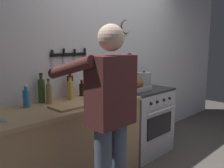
# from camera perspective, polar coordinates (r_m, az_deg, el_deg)

# --- Properties ---
(wall_back) EXTENTS (6.00, 0.13, 2.60)m
(wall_back) POSITION_cam_1_polar(r_m,az_deg,el_deg) (3.45, -0.26, 5.80)
(wall_back) COLOR silver
(wall_back) RESTS_ON ground
(counter_block) EXTENTS (2.03, 0.65, 0.90)m
(counter_block) POSITION_cam_1_polar(r_m,az_deg,el_deg) (2.63, -13.81, -14.66)
(counter_block) COLOR tan
(counter_block) RESTS_ON ground
(stove) EXTENTS (0.76, 0.67, 0.90)m
(stove) POSITION_cam_1_polar(r_m,az_deg,el_deg) (3.54, 6.51, -8.22)
(stove) COLOR #BCBCC1
(stove) RESTS_ON ground
(person_cook) EXTENTS (0.51, 0.63, 1.66)m
(person_cook) POSITION_cam_1_polar(r_m,az_deg,el_deg) (2.04, -0.64, -6.67)
(person_cook) COLOR #4C566B
(person_cook) RESTS_ON ground
(roasting_pan) EXTENTS (0.35, 0.26, 0.16)m
(roasting_pan) POSITION_cam_1_polar(r_m,az_deg,el_deg) (3.22, 5.51, -0.39)
(roasting_pan) COLOR #B7B7BC
(roasting_pan) RESTS_ON stove
(stock_pot) EXTENTS (0.20, 0.20, 0.22)m
(stock_pot) POSITION_cam_1_polar(r_m,az_deg,el_deg) (3.63, 7.25, 1.10)
(stock_pot) COLOR #B7B7BC
(stock_pot) RESTS_ON stove
(cutting_board) EXTENTS (0.36, 0.24, 0.02)m
(cutting_board) POSITION_cam_1_polar(r_m,az_deg,el_deg) (2.47, -9.48, -4.95)
(cutting_board) COLOR tan
(cutting_board) RESTS_ON counter_block
(bottle_wine_red) EXTENTS (0.07, 0.07, 0.32)m
(bottle_wine_red) POSITION_cam_1_polar(r_m,az_deg,el_deg) (2.87, -9.48, -0.43)
(bottle_wine_red) COLOR #47141E
(bottle_wine_red) RESTS_ON counter_block
(bottle_olive_oil) EXTENTS (0.07, 0.07, 0.31)m
(bottle_olive_oil) POSITION_cam_1_polar(r_m,az_deg,el_deg) (2.69, -15.72, -1.41)
(bottle_olive_oil) COLOR #385623
(bottle_olive_oil) RESTS_ON counter_block
(bottle_dish_soap) EXTENTS (0.07, 0.07, 0.22)m
(bottle_dish_soap) POSITION_cam_1_polar(r_m,az_deg,el_deg) (2.55, -18.89, -3.05)
(bottle_dish_soap) COLOR #338CCC
(bottle_dish_soap) RESTS_ON counter_block
(bottle_vinegar) EXTENTS (0.06, 0.06, 0.25)m
(bottle_vinegar) POSITION_cam_1_polar(r_m,az_deg,el_deg) (2.64, -14.16, -2.07)
(bottle_vinegar) COLOR #997F4C
(bottle_vinegar) RESTS_ON counter_block
(bottle_soy_sauce) EXTENTS (0.06, 0.06, 0.19)m
(bottle_soy_sauce) POSITION_cam_1_polar(r_m,az_deg,el_deg) (2.95, -6.88, -1.19)
(bottle_soy_sauce) COLOR black
(bottle_soy_sauce) RESTS_ON counter_block
(bottle_cooking_oil) EXTENTS (0.07, 0.07, 0.26)m
(bottle_cooking_oil) POSITION_cam_1_polar(r_m,az_deg,el_deg) (2.77, -9.45, -1.32)
(bottle_cooking_oil) COLOR gold
(bottle_cooking_oil) RESTS_ON counter_block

